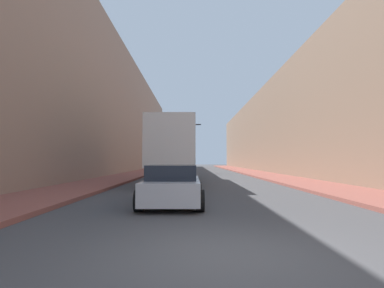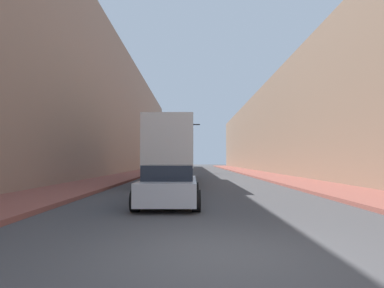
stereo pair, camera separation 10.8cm
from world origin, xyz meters
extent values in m
plane|color=#424244|center=(0.00, 0.00, 0.00)|extent=(200.00, 200.00, 0.00)
cube|color=brown|center=(6.41, 30.00, 0.07)|extent=(3.30, 80.00, 0.15)
cube|color=brown|center=(-6.41, 30.00, 0.07)|extent=(3.30, 80.00, 0.15)
cube|color=#846B56|center=(11.07, 30.00, 5.26)|extent=(6.00, 80.00, 10.53)
cube|color=#997A66|center=(-11.07, 30.00, 7.17)|extent=(6.00, 80.00, 14.33)
cube|color=silver|center=(-1.71, 14.79, 2.47)|extent=(2.58, 10.19, 2.74)
cube|color=black|center=(-1.71, 14.79, 0.95)|extent=(1.29, 10.19, 0.24)
cube|color=black|center=(-1.71, 21.12, 1.30)|extent=(2.58, 2.47, 2.61)
cylinder|color=black|center=(-2.84, 10.90, 0.50)|extent=(0.25, 1.00, 1.00)
cylinder|color=black|center=(-0.57, 10.90, 0.50)|extent=(0.25, 1.00, 1.00)
cylinder|color=black|center=(-2.84, 12.10, 0.50)|extent=(0.25, 1.00, 1.00)
cylinder|color=black|center=(-0.57, 12.10, 0.50)|extent=(0.25, 1.00, 1.00)
cylinder|color=black|center=(-2.84, 21.12, 0.50)|extent=(0.25, 1.00, 1.00)
cylinder|color=black|center=(-0.57, 21.12, 0.50)|extent=(0.25, 1.00, 1.00)
cube|color=#B7B7BC|center=(-1.24, 5.57, 0.52)|extent=(1.77, 4.27, 0.68)
cube|color=#1E232D|center=(-1.24, 5.36, 1.10)|extent=(1.56, 2.35, 0.48)
cylinder|color=black|center=(-2.13, 7.00, 0.32)|extent=(0.25, 0.64, 0.64)
cylinder|color=black|center=(-0.35, 7.00, 0.32)|extent=(0.25, 0.64, 0.64)
cylinder|color=black|center=(-2.13, 4.03, 0.32)|extent=(0.25, 0.64, 0.64)
cylinder|color=black|center=(-0.35, 4.03, 0.32)|extent=(0.25, 0.64, 0.64)
cylinder|color=black|center=(-4.61, 30.37, 3.00)|extent=(0.20, 0.20, 6.00)
cube|color=black|center=(-2.07, 30.37, 5.70)|extent=(5.08, 0.12, 0.12)
cube|color=black|center=(-2.92, 30.37, 5.19)|extent=(0.30, 0.24, 0.90)
sphere|color=red|center=(-2.92, 30.23, 5.19)|extent=(0.18, 0.18, 0.18)
cube|color=black|center=(-1.23, 30.37, 5.19)|extent=(0.30, 0.24, 0.90)
sphere|color=green|center=(-1.23, 30.23, 4.91)|extent=(0.18, 0.18, 0.18)
camera|label=1|loc=(-0.59, -4.74, 1.50)|focal=28.00mm
camera|label=2|loc=(-0.48, -4.74, 1.50)|focal=28.00mm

